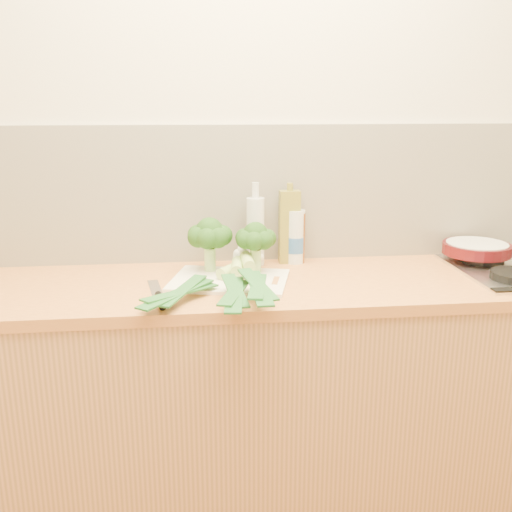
% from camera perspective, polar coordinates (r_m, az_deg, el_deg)
% --- Properties ---
extents(room_shell, '(3.50, 3.50, 3.50)m').
position_cam_1_polar(room_shell, '(2.28, 0.36, 6.23)').
color(room_shell, beige).
rests_on(room_shell, ground).
extents(counter, '(3.20, 0.62, 0.90)m').
position_cam_1_polar(counter, '(2.24, 1.21, -13.49)').
color(counter, tan).
rests_on(counter, ground).
extents(chopping_board, '(0.47, 0.39, 0.01)m').
position_cam_1_polar(chopping_board, '(2.04, -2.66, -2.45)').
color(chopping_board, white).
rests_on(chopping_board, counter).
extents(broccoli_left, '(0.17, 0.17, 0.20)m').
position_cam_1_polar(broccoli_left, '(2.11, -4.67, 2.06)').
color(broccoli_left, '#A0CB76').
rests_on(broccoli_left, chopping_board).
extents(broccoli_right, '(0.15, 0.15, 0.19)m').
position_cam_1_polar(broccoli_right, '(2.09, -0.05, 1.76)').
color(broccoli_right, '#A0CB76').
rests_on(broccoli_right, chopping_board).
extents(leek_front, '(0.45, 0.58, 0.04)m').
position_cam_1_polar(leek_front, '(2.02, -3.50, -1.81)').
color(leek_front, white).
rests_on(leek_front, chopping_board).
extents(leek_mid, '(0.13, 0.66, 0.04)m').
position_cam_1_polar(leek_mid, '(1.97, -1.96, -1.67)').
color(leek_mid, white).
rests_on(leek_mid, chopping_board).
extents(leek_back, '(0.10, 0.66, 0.04)m').
position_cam_1_polar(leek_back, '(1.97, -0.60, -1.13)').
color(leek_back, white).
rests_on(leek_back, chopping_board).
extents(chefs_knife, '(0.08, 0.32, 0.02)m').
position_cam_1_polar(chefs_knife, '(1.88, -9.67, -4.11)').
color(chefs_knife, silver).
rests_on(chefs_knife, counter).
extents(skillet, '(0.37, 0.26, 0.05)m').
position_cam_1_polar(skillet, '(2.43, 21.26, 0.72)').
color(skillet, '#430B0F').
rests_on(skillet, gas_hob).
extents(oil_tin, '(0.08, 0.05, 0.32)m').
position_cam_1_polar(oil_tin, '(2.26, 3.36, 2.96)').
color(oil_tin, olive).
rests_on(oil_tin, counter).
extents(glass_bottle, '(0.07, 0.07, 0.33)m').
position_cam_1_polar(glass_bottle, '(2.23, -0.05, 2.59)').
color(glass_bottle, silver).
rests_on(glass_bottle, counter).
extents(amber_bottle, '(0.06, 0.06, 0.25)m').
position_cam_1_polar(amber_bottle, '(2.27, 4.12, 1.94)').
color(amber_bottle, brown).
rests_on(amber_bottle, counter).
extents(water_bottle, '(0.08, 0.08, 0.24)m').
position_cam_1_polar(water_bottle, '(2.27, 3.94, 1.82)').
color(water_bottle, silver).
rests_on(water_bottle, counter).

